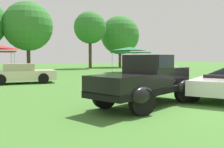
{
  "coord_description": "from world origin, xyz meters",
  "views": [
    {
      "loc": [
        -5.26,
        -6.35,
        1.62
      ],
      "look_at": [
        -0.82,
        2.41,
        0.96
      ],
      "focal_mm": 40.35,
      "sensor_mm": 36.0,
      "label": 1
    }
  ],
  "objects_px": {
    "spectator_between_cars": "(152,66)",
    "feature_pickup_truck": "(146,80)",
    "neighbor_convertible": "(222,84)",
    "show_car_yellow": "(153,69)",
    "show_car_cream": "(21,74)",
    "canopy_tent_center_field": "(130,50)"
  },
  "relations": [
    {
      "from": "feature_pickup_truck",
      "to": "show_car_cream",
      "type": "height_order",
      "value": "feature_pickup_truck"
    },
    {
      "from": "show_car_cream",
      "to": "show_car_yellow",
      "type": "bearing_deg",
      "value": 8.57
    },
    {
      "from": "feature_pickup_truck",
      "to": "show_car_yellow",
      "type": "bearing_deg",
      "value": 53.1
    },
    {
      "from": "spectator_between_cars",
      "to": "show_car_yellow",
      "type": "bearing_deg",
      "value": 52.47
    },
    {
      "from": "show_car_cream",
      "to": "spectator_between_cars",
      "type": "xyz_separation_m",
      "value": [
        9.32,
        -0.75,
        0.31
      ]
    },
    {
      "from": "feature_pickup_truck",
      "to": "spectator_between_cars",
      "type": "relative_size",
      "value": 2.73
    },
    {
      "from": "neighbor_convertible",
      "to": "show_car_yellow",
      "type": "height_order",
      "value": "neighbor_convertible"
    },
    {
      "from": "neighbor_convertible",
      "to": "show_car_yellow",
      "type": "relative_size",
      "value": 1.04
    },
    {
      "from": "show_car_cream",
      "to": "show_car_yellow",
      "type": "height_order",
      "value": "same"
    },
    {
      "from": "spectator_between_cars",
      "to": "feature_pickup_truck",
      "type": "bearing_deg",
      "value": -126.73
    },
    {
      "from": "feature_pickup_truck",
      "to": "canopy_tent_center_field",
      "type": "distance_m",
      "value": 18.61
    },
    {
      "from": "feature_pickup_truck",
      "to": "neighbor_convertible",
      "type": "bearing_deg",
      "value": -1.28
    },
    {
      "from": "show_car_cream",
      "to": "spectator_between_cars",
      "type": "distance_m",
      "value": 9.36
    },
    {
      "from": "neighbor_convertible",
      "to": "show_car_yellow",
      "type": "xyz_separation_m",
      "value": [
        4.84,
        11.27,
        0.02
      ]
    },
    {
      "from": "feature_pickup_truck",
      "to": "show_car_cream",
      "type": "bearing_deg",
      "value": 106.34
    },
    {
      "from": "neighbor_convertible",
      "to": "spectator_between_cars",
      "type": "height_order",
      "value": "spectator_between_cars"
    },
    {
      "from": "feature_pickup_truck",
      "to": "neighbor_convertible",
      "type": "distance_m",
      "value": 3.57
    },
    {
      "from": "show_car_yellow",
      "to": "spectator_between_cars",
      "type": "xyz_separation_m",
      "value": [
        -1.87,
        -2.44,
        0.31
      ]
    },
    {
      "from": "feature_pickup_truck",
      "to": "show_car_yellow",
      "type": "distance_m",
      "value": 14.0
    },
    {
      "from": "neighbor_convertible",
      "to": "canopy_tent_center_field",
      "type": "distance_m",
      "value": 17.26
    },
    {
      "from": "feature_pickup_truck",
      "to": "show_car_yellow",
      "type": "height_order",
      "value": "feature_pickup_truck"
    },
    {
      "from": "show_car_cream",
      "to": "canopy_tent_center_field",
      "type": "bearing_deg",
      "value": 29.33
    }
  ]
}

